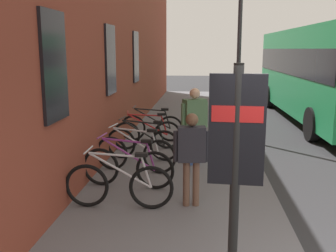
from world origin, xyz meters
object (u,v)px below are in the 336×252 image
Objects in this scene: bicycle_far_end at (143,143)px; bicycle_mid_rack at (147,134)px; bicycle_beside_lamp at (128,167)px; pedestrian_crossing_street at (194,118)px; bicycle_end_of_row at (152,127)px; street_lamp at (240,32)px; city_bus at (321,69)px; bicycle_leaning_wall at (136,153)px; transit_info_sign at (236,145)px; pedestrian_near_bus at (192,150)px; bicycle_nearest_sign at (119,185)px.

bicycle_mid_rack is at bearing 2.20° from bicycle_far_end.
bicycle_beside_lamp is 2.08m from pedestrian_crossing_street.
bicycle_end_of_row is 3.68m from street_lamp.
city_bus reaches higher than bicycle_beside_lamp.
bicycle_beside_lamp is 0.95m from bicycle_leaning_wall.
transit_info_sign is at bearing 160.08° from city_bus.
pedestrian_near_bus reaches higher than bicycle_beside_lamp.
street_lamp is at bearing -5.11° from transit_info_sign.
bicycle_mid_rack is (2.83, 0.04, 0.00)m from bicycle_beside_lamp.
bicycle_far_end is 0.17× the size of city_bus.
bicycle_leaning_wall is 9.16m from city_bus.
pedestrian_near_bus is (-1.71, -1.21, 0.55)m from bicycle_leaning_wall.
bicycle_end_of_row is at bearing 126.68° from city_bus.
bicycle_nearest_sign is 0.17× the size of city_bus.
city_bus is at bearing -39.00° from bicycle_leaning_wall.
city_bus reaches higher than pedestrian_crossing_street.
city_bus is 4.82m from street_lamp.
bicycle_mid_rack is 1.03× the size of pedestrian_crossing_street.
bicycle_nearest_sign is 4.69m from bicycle_end_of_row.
pedestrian_near_bus is (-2.62, -1.20, 0.55)m from bicycle_far_end.
city_bus reaches higher than transit_info_sign.
transit_info_sign is at bearing -173.79° from pedestrian_crossing_street.
bicycle_nearest_sign is 2.82m from bicycle_far_end.
bicycle_mid_rack is at bearing 179.68° from bicycle_end_of_row.
pedestrian_near_bus reaches higher than bicycle_nearest_sign.
bicycle_far_end is 1.15× the size of pedestrian_near_bus.
pedestrian_crossing_street reaches higher than bicycle_beside_lamp.
bicycle_leaning_wall is 2.78m from bicycle_end_of_row.
transit_info_sign reaches higher than bicycle_mid_rack.
street_lamp is (2.82, -2.38, 2.62)m from bicycle_far_end.
bicycle_leaning_wall is 2.16m from pedestrian_near_bus.
street_lamp reaches higher than bicycle_beside_lamp.
bicycle_mid_rack is (1.88, 0.02, 0.00)m from bicycle_leaning_wall.
pedestrian_crossing_street reaches higher than bicycle_end_of_row.
bicycle_leaning_wall is at bearing 23.23° from transit_info_sign.
bicycle_mid_rack and bicycle_end_of_row have the same top height.
bicycle_leaning_wall is 1.03× the size of pedestrian_crossing_street.
transit_info_sign is at bearing -150.85° from bicycle_beside_lamp.
bicycle_leaning_wall is 1.00× the size of bicycle_mid_rack.
bicycle_nearest_sign is 1.04× the size of pedestrian_crossing_street.
bicycle_end_of_row is 0.74× the size of transit_info_sign.
pedestrian_crossing_street is at bearing 6.21° from transit_info_sign.
bicycle_nearest_sign is 1.01× the size of bicycle_mid_rack.
bicycle_far_end is (1.86, 0.00, 0.00)m from bicycle_beside_lamp.
pedestrian_crossing_street is 0.34× the size of street_lamp.
transit_info_sign is (-2.07, -1.64, 1.21)m from bicycle_nearest_sign.
transit_info_sign reaches higher than bicycle_leaning_wall.
city_bus is at bearing -48.00° from bicycle_mid_rack.
bicycle_beside_lamp is at bearing 57.53° from pedestrian_near_bus.
transit_info_sign reaches higher than bicycle_beside_lamp.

